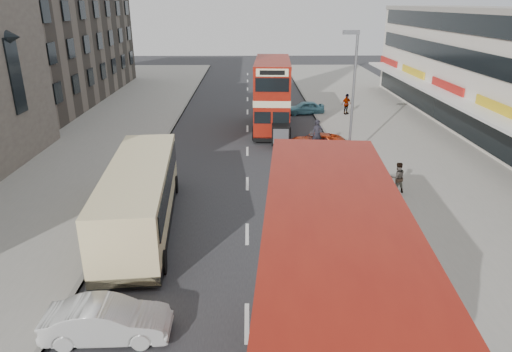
% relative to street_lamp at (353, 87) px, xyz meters
% --- Properties ---
extents(road_surface, '(12.00, 90.00, 0.01)m').
position_rel_street_lamp_xyz_m(road_surface, '(-6.52, 2.00, -4.78)').
color(road_surface, '#28282B').
rests_on(road_surface, ground).
extents(pavement_right, '(12.00, 90.00, 0.15)m').
position_rel_street_lamp_xyz_m(pavement_right, '(5.48, 2.00, -4.71)').
color(pavement_right, gray).
rests_on(pavement_right, ground).
extents(pavement_left, '(12.00, 90.00, 0.15)m').
position_rel_street_lamp_xyz_m(pavement_left, '(-18.52, 2.00, -4.71)').
color(pavement_left, gray).
rests_on(pavement_left, ground).
extents(kerb_left, '(0.20, 90.00, 0.16)m').
position_rel_street_lamp_xyz_m(kerb_left, '(-12.62, 2.00, -4.71)').
color(kerb_left, gray).
rests_on(kerb_left, ground).
extents(kerb_right, '(0.20, 90.00, 0.16)m').
position_rel_street_lamp_xyz_m(kerb_right, '(-0.42, 2.00, -4.71)').
color(kerb_right, gray).
rests_on(kerb_right, ground).
extents(brick_terrace, '(14.00, 28.00, 12.00)m').
position_rel_street_lamp_xyz_m(brick_terrace, '(-28.52, 20.00, 1.22)').
color(brick_terrace, '#66594C').
rests_on(brick_terrace, ground).
extents(street_lamp, '(1.00, 0.20, 8.12)m').
position_rel_street_lamp_xyz_m(street_lamp, '(0.00, 0.00, 0.00)').
color(street_lamp, slate).
rests_on(street_lamp, ground).
extents(bus_main, '(3.64, 10.53, 5.69)m').
position_rel_street_lamp_xyz_m(bus_main, '(-4.67, -19.71, -1.79)').
color(bus_main, black).
rests_on(bus_main, ground).
extents(bus_second, '(3.14, 9.83, 5.34)m').
position_rel_street_lamp_xyz_m(bus_second, '(-4.54, 7.65, -1.97)').
color(bus_second, black).
rests_on(bus_second, ground).
extents(coach, '(3.51, 10.52, 2.74)m').
position_rel_street_lamp_xyz_m(coach, '(-11.31, -9.23, -3.17)').
color(coach, black).
rests_on(coach, ground).
extents(car_left_front, '(3.84, 1.43, 1.25)m').
position_rel_street_lamp_xyz_m(car_left_front, '(-10.76, -16.59, -4.16)').
color(car_left_front, silver).
rests_on(car_left_front, ground).
extents(car_right_a, '(4.58, 2.07, 1.30)m').
position_rel_street_lamp_xyz_m(car_right_a, '(-1.62, -1.01, -4.13)').
color(car_right_a, maroon).
rests_on(car_right_a, ground).
extents(car_right_b, '(4.20, 2.32, 1.11)m').
position_rel_street_lamp_xyz_m(car_right_b, '(-1.72, 2.39, -4.23)').
color(car_right_b, red).
rests_on(car_right_b, ground).
extents(car_right_c, '(3.67, 1.83, 1.20)m').
position_rel_street_lamp_xyz_m(car_right_c, '(-1.25, 13.05, -4.18)').
color(car_right_c, '#579CAF').
rests_on(car_right_c, ground).
extents(pedestrian_near, '(0.69, 0.52, 1.70)m').
position_rel_street_lamp_xyz_m(pedestrian_near, '(1.44, -5.69, -3.79)').
color(pedestrian_near, gray).
rests_on(pedestrian_near, pavement_right).
extents(pedestrian_far, '(1.15, 0.96, 1.85)m').
position_rel_street_lamp_xyz_m(pedestrian_far, '(2.41, 12.40, -3.71)').
color(pedestrian_far, gray).
rests_on(pedestrian_far, pavement_right).
extents(cyclist, '(0.78, 1.79, 2.32)m').
position_rel_street_lamp_xyz_m(cyclist, '(-1.79, 1.55, -3.97)').
color(cyclist, gray).
rests_on(cyclist, ground).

